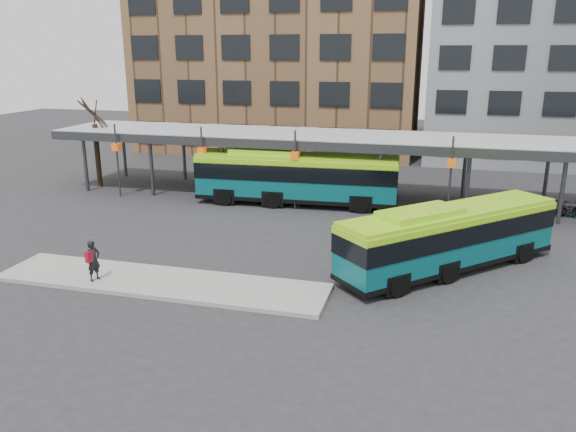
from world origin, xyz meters
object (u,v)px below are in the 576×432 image
(bus_front, at_px, (449,236))
(bus_rear, at_px, (296,176))
(tree, at_px, (97,152))
(pedestrian, at_px, (93,260))

(bus_front, xyz_separation_m, bus_rear, (-9.20, 9.11, 0.23))
(tree, xyz_separation_m, pedestrian, (9.89, -15.69, -1.39))
(bus_front, bearing_deg, tree, 111.61)
(bus_front, height_order, bus_rear, bus_rear)
(bus_rear, bearing_deg, bus_front, -47.87)
(pedestrian, bearing_deg, tree, 48.66)
(bus_rear, bearing_deg, pedestrian, -111.73)
(bus_front, distance_m, bus_rear, 12.95)
(tree, bearing_deg, bus_front, -23.27)
(bus_front, relative_size, pedestrian, 5.48)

